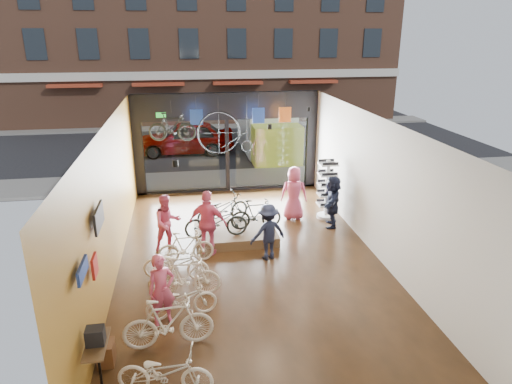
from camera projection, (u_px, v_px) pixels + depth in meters
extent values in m
cube|color=black|center=(250.00, 261.00, 12.47)|extent=(7.00, 12.00, 0.04)
cube|color=black|center=(250.00, 122.00, 11.19)|extent=(7.00, 12.00, 0.04)
cube|color=#A16F21|center=(110.00, 203.00, 11.30)|extent=(0.04, 12.00, 3.80)
cube|color=beige|center=(378.00, 188.00, 12.36)|extent=(0.04, 12.00, 3.80)
cube|color=beige|center=(315.00, 342.00, 6.23)|extent=(7.00, 0.04, 3.80)
cube|color=#198C26|center=(161.00, 115.00, 16.56)|extent=(0.35, 0.06, 0.18)
cube|color=black|center=(212.00, 140.00, 26.43)|extent=(30.00, 18.00, 0.02)
cube|color=slate|center=(225.00, 179.00, 19.15)|extent=(30.00, 2.40, 0.12)
cube|color=slate|center=(208.00, 125.00, 30.13)|extent=(30.00, 2.00, 0.12)
cube|color=brown|center=(202.00, 14.00, 30.15)|extent=(26.00, 5.00, 14.00)
imported|color=gray|center=(185.00, 138.00, 23.13)|extent=(4.88, 1.96, 1.66)
imported|color=beige|center=(165.00, 372.00, 7.76)|extent=(1.74, 0.90, 0.87)
imported|color=beige|center=(168.00, 323.00, 8.90)|extent=(1.81, 0.60, 1.07)
imported|color=beige|center=(182.00, 300.00, 9.89)|extent=(1.61, 0.75, 0.81)
imported|color=beige|center=(185.00, 277.00, 10.66)|extent=(1.69, 0.58, 1.00)
imported|color=beige|center=(176.00, 264.00, 11.37)|extent=(1.76, 0.94, 0.88)
imported|color=beige|center=(186.00, 247.00, 12.21)|extent=(1.54, 0.55, 0.91)
cube|color=#45341F|center=(235.00, 233.00, 13.78)|extent=(2.40, 1.80, 0.30)
imported|color=black|center=(216.00, 222.00, 13.04)|extent=(1.84, 0.73, 0.95)
imported|color=black|center=(256.00, 214.00, 13.62)|extent=(1.56, 0.52, 0.93)
imported|color=black|center=(223.00, 209.00, 14.03)|extent=(1.86, 1.29, 0.93)
imported|color=#CC4C72|center=(162.00, 290.00, 9.55)|extent=(0.67, 0.55, 1.60)
imported|color=#CC4C72|center=(167.00, 223.00, 12.86)|extent=(0.96, 0.85, 1.64)
imported|color=#CC4C72|center=(208.00, 223.00, 12.55)|extent=(1.18, 0.86, 1.86)
imported|color=#161C33|center=(268.00, 232.00, 12.33)|extent=(1.16, 0.87, 1.59)
imported|color=#CC4C72|center=(294.00, 193.00, 14.98)|extent=(0.99, 0.77, 1.79)
imported|color=#161C33|center=(332.00, 201.00, 14.42)|extent=(0.96, 1.64, 1.68)
imported|color=black|center=(172.00, 127.00, 15.10)|extent=(1.63, 0.72, 0.95)
cube|color=#1E3F99|center=(196.00, 117.00, 16.12)|extent=(0.45, 0.03, 0.55)
cube|color=#1E3F99|center=(258.00, 115.00, 16.46)|extent=(0.45, 0.03, 0.55)
cube|color=#CC5919|center=(285.00, 115.00, 16.60)|extent=(0.45, 0.03, 0.55)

